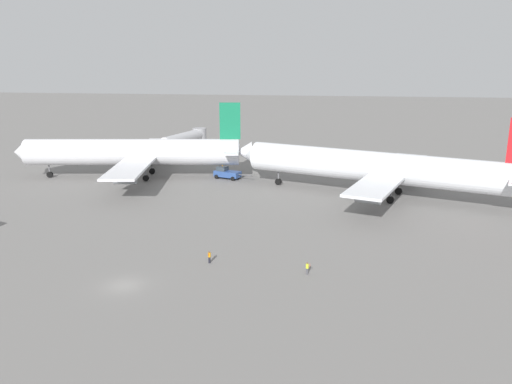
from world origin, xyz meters
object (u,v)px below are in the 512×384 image
at_px(ground_crew_wing_walker_right, 209,257).
at_px(jet_bridge, 187,138).
at_px(airliner_being_pushed, 379,168).
at_px(pushback_tug, 227,173).
at_px(airliner_at_gate_left, 135,152).
at_px(ground_crew_marshaller_foreground, 307,268).

distance_m(ground_crew_wing_walker_right, jet_bridge, 77.82).
relative_size(airliner_being_pushed, ground_crew_wing_walker_right, 33.71).
bearing_deg(pushback_tug, airliner_at_gate_left, -174.68).
bearing_deg(jet_bridge, ground_crew_marshaller_foreground, -64.65).
bearing_deg(airliner_at_gate_left, ground_crew_marshaller_foreground, -49.66).
xyz_separation_m(airliner_being_pushed, ground_crew_wing_walker_right, (-23.88, -35.49, -4.73)).
relative_size(pushback_tug, jet_bridge, 0.45).
relative_size(airliner_at_gate_left, ground_crew_marshaller_foreground, 32.93).
relative_size(pushback_tug, ground_crew_wing_walker_right, 5.45).
xyz_separation_m(pushback_tug, jet_bridge, (-16.49, 27.94, 3.00)).
xyz_separation_m(airliner_at_gate_left, airliner_being_pushed, (50.57, -8.85, 0.06)).
bearing_deg(jet_bridge, ground_crew_wing_walker_right, -72.41).
bearing_deg(ground_crew_wing_walker_right, airliner_being_pushed, 56.06).
xyz_separation_m(ground_crew_marshaller_foreground, jet_bridge, (-35.95, 75.86, 3.40)).
height_order(airliner_being_pushed, pushback_tug, airliner_being_pushed).
distance_m(airliner_being_pushed, jet_bridge, 61.14).
height_order(pushback_tug, ground_crew_marshaller_foreground, pushback_tug).
bearing_deg(airliner_being_pushed, ground_crew_wing_walker_right, -123.94).
bearing_deg(ground_crew_marshaller_foreground, ground_crew_wing_walker_right, 171.97).
bearing_deg(ground_crew_marshaller_foreground, airliner_being_pushed, 72.93).
height_order(airliner_being_pushed, jet_bridge, airliner_being_pushed).
distance_m(airliner_at_gate_left, ground_crew_wing_walker_right, 51.96).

